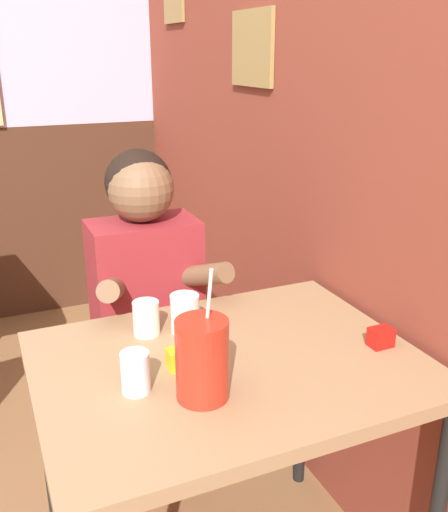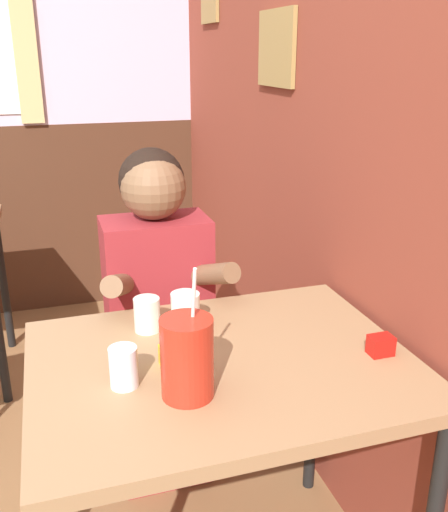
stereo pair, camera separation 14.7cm
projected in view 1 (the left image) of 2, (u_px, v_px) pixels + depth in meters
name	position (u px, v px, depth m)	size (l,w,h in m)	color
brick_wall_right	(259.00, 89.00, 2.16)	(0.08, 4.62, 2.70)	brown
main_table	(229.00, 388.00, 1.43)	(0.93, 0.72, 0.77)	#93704C
person_seated	(148.00, 322.00, 1.89)	(0.42, 0.41, 1.21)	maroon
cocktail_pitcher	(202.00, 359.00, 1.22)	(0.12, 0.12, 0.30)	#B22819
glass_near_pitcher	(135.00, 372.00, 1.26)	(0.07, 0.07, 0.10)	silver
glass_center	(185.00, 313.00, 1.53)	(0.08, 0.08, 0.10)	silver
glass_far_side	(146.00, 318.00, 1.52)	(0.07, 0.07, 0.09)	silver
condiment_ketchup	(381.00, 337.00, 1.46)	(0.06, 0.04, 0.05)	#B7140F
condiment_mustard	(180.00, 358.00, 1.36)	(0.06, 0.04, 0.05)	yellow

